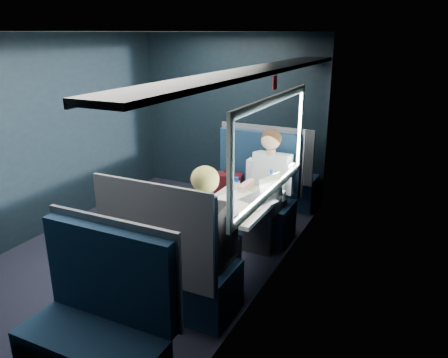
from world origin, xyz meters
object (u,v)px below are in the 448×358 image
at_px(table, 236,209).
at_px(seat_row_back, 99,334).
at_px(seat_row_front, 278,178).
at_px(bottle_small, 271,182).
at_px(man, 268,183).
at_px(laptop, 264,194).
at_px(seat_bay_near, 251,199).
at_px(seat_bay_far, 173,269).
at_px(woman, 209,233).
at_px(cup, 270,187).

relative_size(table, seat_row_back, 0.86).
xyz_separation_m(seat_row_front, bottle_small, (0.39, -1.39, 0.43)).
height_order(man, laptop, man).
xyz_separation_m(seat_bay_near, seat_row_front, (0.02, 0.92, -0.01)).
relative_size(seat_bay_near, laptop, 3.15).
bearing_deg(table, seat_bay_far, -101.78).
xyz_separation_m(table, man, (0.07, 0.70, 0.06)).
bearing_deg(woman, table, 95.45).
bearing_deg(seat_bay_near, laptop, -59.54).
distance_m(seat_bay_far, bottle_small, 1.40).
bearing_deg(seat_row_front, man, -77.17).
bearing_deg(seat_bay_near, man, -33.14).
height_order(table, woman, woman).
bearing_deg(bottle_small, table, -117.23).
distance_m(seat_bay_near, seat_row_back, 2.67).
xyz_separation_m(bottle_small, cup, (-0.01, -0.00, -0.06)).
xyz_separation_m(man, laptop, (0.16, -0.56, 0.09)).
bearing_deg(woman, seat_row_back, -102.93).
bearing_deg(bottle_small, seat_bay_far, -106.95).
bearing_deg(woman, laptop, 79.16).
relative_size(woman, bottle_small, 5.60).
distance_m(table, seat_bay_near, 0.93).
xyz_separation_m(seat_bay_near, man, (0.27, -0.17, 0.30)).
relative_size(man, bottle_small, 5.60).
bearing_deg(woman, man, 90.00).
bearing_deg(table, bottle_small, 62.77).
distance_m(woman, cup, 1.12).
relative_size(man, laptop, 3.30).
bearing_deg(seat_bay_near, seat_bay_far, -89.47).
relative_size(table, seat_bay_near, 0.79).
height_order(woman, bottle_small, woman).
bearing_deg(seat_row_front, bottle_small, -74.41).
relative_size(laptop, cup, 4.39).
bearing_deg(laptop, seat_row_front, 104.02).
distance_m(seat_bay_near, laptop, 0.93).
relative_size(man, woman, 1.00).
bearing_deg(man, seat_bay_near, 146.86).
distance_m(seat_row_front, cup, 1.50).
height_order(man, bottle_small, man).
height_order(seat_row_back, woman, woman).
height_order(seat_bay_far, seat_row_front, seat_bay_far).
xyz_separation_m(table, cup, (0.20, 0.40, 0.12)).
bearing_deg(cup, woman, -96.78).
relative_size(seat_row_back, man, 0.88).
bearing_deg(table, seat_row_back, -95.80).
height_order(seat_bay_near, man, man).
distance_m(table, seat_bay_far, 0.93).
bearing_deg(table, laptop, 31.83).
bearing_deg(seat_bay_far, bottle_small, 73.05).
distance_m(bottle_small, cup, 0.06).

